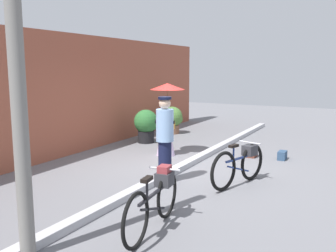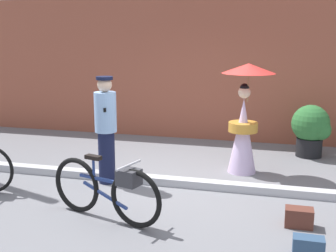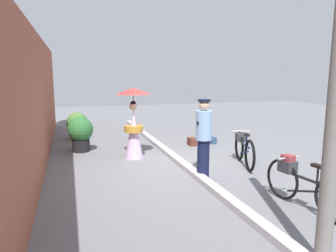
# 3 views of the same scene
# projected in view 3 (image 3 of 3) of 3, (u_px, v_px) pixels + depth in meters

# --- Properties ---
(ground_plane) EXTENTS (30.00, 30.00, 0.00)m
(ground_plane) POSITION_uv_depth(u_px,v_px,m) (181.00, 165.00, 7.62)
(ground_plane) COLOR slate
(building_wall) EXTENTS (14.00, 0.40, 3.10)m
(building_wall) POSITION_uv_depth(u_px,v_px,m) (29.00, 106.00, 6.36)
(building_wall) COLOR brown
(building_wall) RESTS_ON ground_plane
(sidewalk_curb) EXTENTS (14.00, 0.20, 0.12)m
(sidewalk_curb) POSITION_uv_depth(u_px,v_px,m) (181.00, 162.00, 7.61)
(sidewalk_curb) COLOR #B2B2B7
(sidewalk_curb) RESTS_ON ground_plane
(bicycle_near_officer) EXTENTS (1.64, 0.61, 0.82)m
(bicycle_near_officer) POSITION_uv_depth(u_px,v_px,m) (244.00, 148.00, 7.57)
(bicycle_near_officer) COLOR black
(bicycle_near_officer) RESTS_ON ground_plane
(bicycle_far_side) EXTENTS (1.77, 0.48, 0.83)m
(bicycle_far_side) POSITION_uv_depth(u_px,v_px,m) (302.00, 182.00, 5.10)
(bicycle_far_side) COLOR black
(bicycle_far_side) RESTS_ON ground_plane
(person_officer) EXTENTS (0.34, 0.37, 1.69)m
(person_officer) POSITION_uv_depth(u_px,v_px,m) (204.00, 136.00, 6.55)
(person_officer) COLOR #141938
(person_officer) RESTS_ON ground_plane
(person_with_parasol) EXTENTS (0.88, 0.88, 1.85)m
(person_with_parasol) POSITION_uv_depth(u_px,v_px,m) (134.00, 122.00, 8.12)
(person_with_parasol) COLOR silver
(person_with_parasol) RESTS_ON ground_plane
(potted_plant_by_door) EXTENTS (0.73, 0.71, 1.00)m
(potted_plant_by_door) POSITION_uv_depth(u_px,v_px,m) (81.00, 132.00, 8.89)
(potted_plant_by_door) COLOR black
(potted_plant_by_door) RESTS_ON ground_plane
(potted_plant_small) EXTENTS (0.72, 0.70, 0.93)m
(potted_plant_small) POSITION_uv_depth(u_px,v_px,m) (78.00, 125.00, 10.56)
(potted_plant_small) COLOR brown
(potted_plant_small) RESTS_ON ground_plane
(backpack_on_pavement) EXTENTS (0.34, 0.21, 0.24)m
(backpack_on_pavement) POSITION_uv_depth(u_px,v_px,m) (192.00, 141.00, 9.69)
(backpack_on_pavement) COLOR #592D23
(backpack_on_pavement) RESTS_ON ground_plane
(backpack_spare) EXTENTS (0.33, 0.18, 0.21)m
(backpack_spare) POSITION_uv_depth(u_px,v_px,m) (212.00, 140.00, 9.98)
(backpack_spare) COLOR navy
(backpack_spare) RESTS_ON ground_plane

